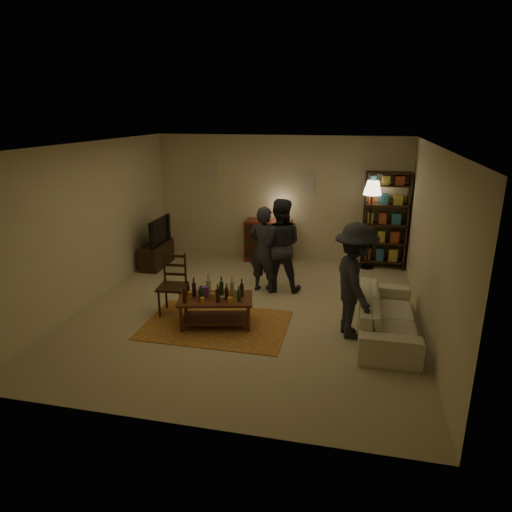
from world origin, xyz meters
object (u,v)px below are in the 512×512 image
(dresser, at_px, (268,240))
(person_left, at_px, (264,250))
(dining_chair, at_px, (173,282))
(bookshelf, at_px, (385,220))
(coffee_table, at_px, (215,301))
(sofa, at_px, (387,316))
(tv_stand, at_px, (156,249))
(person_by_sofa, at_px, (355,281))
(floor_lamp, at_px, (372,194))
(person_right, at_px, (279,245))

(dresser, height_order, person_left, person_left)
(dining_chair, height_order, person_left, person_left)
(dining_chair, relative_size, dresser, 0.74)
(dining_chair, height_order, bookshelf, bookshelf)
(coffee_table, relative_size, dresser, 0.91)
(dining_chair, height_order, sofa, dining_chair)
(tv_stand, xyz_separation_m, person_by_sofa, (4.14, -2.33, 0.47))
(tv_stand, bearing_deg, floor_lamp, 10.95)
(tv_stand, height_order, person_right, person_right)
(dresser, relative_size, person_left, 0.86)
(dining_chair, xyz_separation_m, bookshelf, (3.42, 3.11, 0.50))
(tv_stand, relative_size, person_by_sofa, 0.62)
(tv_stand, distance_m, person_right, 2.92)
(tv_stand, xyz_separation_m, person_left, (2.52, -0.88, 0.41))
(dining_chair, height_order, person_right, person_right)
(coffee_table, distance_m, floor_lamp, 4.20)
(coffee_table, bearing_deg, floor_lamp, 54.98)
(dresser, height_order, sofa, dresser)
(coffee_table, height_order, dresser, dresser)
(floor_lamp, height_order, person_right, floor_lamp)
(coffee_table, height_order, sofa, coffee_table)
(coffee_table, xyz_separation_m, person_by_sofa, (2.07, 0.12, 0.44))
(dresser, xyz_separation_m, person_left, (0.27, -1.80, 0.32))
(person_right, bearing_deg, sofa, 137.19)
(floor_lamp, height_order, sofa, floor_lamp)
(person_right, bearing_deg, person_by_sofa, 125.84)
(coffee_table, xyz_separation_m, dining_chair, (-0.80, 0.32, 0.12))
(dining_chair, distance_m, person_left, 1.78)
(coffee_table, relative_size, sofa, 0.59)
(dresser, bearing_deg, person_right, -72.60)
(person_left, height_order, person_right, person_right)
(floor_lamp, relative_size, person_right, 1.08)
(dining_chair, height_order, tv_stand, tv_stand)
(person_right, height_order, person_by_sofa, person_right)
(dining_chair, bearing_deg, person_by_sofa, -9.13)
(sofa, bearing_deg, coffee_table, 95.63)
(dining_chair, xyz_separation_m, dresser, (0.98, 3.04, -0.06))
(bookshelf, relative_size, sofa, 0.97)
(sofa, height_order, person_left, person_left)
(tv_stand, bearing_deg, dresser, 22.07)
(coffee_table, relative_size, tv_stand, 1.17)
(coffee_table, bearing_deg, tv_stand, 130.28)
(tv_stand, xyz_separation_m, person_right, (2.78, -0.77, 0.47))
(bookshelf, bearing_deg, dining_chair, -137.68)
(dresser, distance_m, person_right, 1.80)
(sofa, xyz_separation_m, person_left, (-2.13, 1.32, 0.49))
(dining_chair, bearing_deg, tv_stand, 115.72)
(floor_lamp, height_order, person_left, floor_lamp)
(sofa, relative_size, person_right, 1.21)
(coffee_table, xyz_separation_m, floor_lamp, (2.31, 3.30, 1.17))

